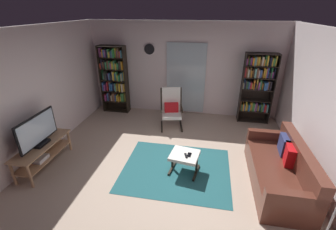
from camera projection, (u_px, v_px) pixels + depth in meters
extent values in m
plane|color=tan|center=(164.00, 171.00, 4.45)|extent=(7.02, 7.02, 0.00)
cube|color=silver|center=(184.00, 70.00, 6.48)|extent=(5.60, 0.06, 2.60)
cube|color=silver|center=(25.00, 100.00, 4.34)|extent=(0.06, 6.00, 2.60)
cube|color=silver|center=(186.00, 79.00, 6.52)|extent=(1.10, 0.01, 2.00)
cube|color=#225A5F|center=(176.00, 169.00, 4.51)|extent=(2.08, 1.71, 0.01)
cube|color=tan|center=(41.00, 145.00, 4.42)|extent=(0.44, 1.30, 0.02)
cube|color=tan|center=(44.00, 156.00, 4.53)|extent=(0.40, 1.24, 0.02)
cylinder|color=tan|center=(30.00, 176.00, 3.96)|extent=(0.05, 0.05, 0.47)
cylinder|color=tan|center=(69.00, 141.00, 5.03)|extent=(0.05, 0.05, 0.47)
cylinder|color=tan|center=(13.00, 174.00, 4.02)|extent=(0.05, 0.05, 0.47)
cylinder|color=tan|center=(55.00, 139.00, 5.09)|extent=(0.05, 0.05, 0.47)
cube|color=silver|center=(39.00, 158.00, 4.38)|extent=(0.26, 0.28, 0.07)
cube|color=black|center=(41.00, 143.00, 4.41)|extent=(0.20, 0.32, 0.05)
cube|color=black|center=(37.00, 130.00, 4.28)|extent=(0.04, 0.99, 0.56)
cube|color=silver|center=(38.00, 130.00, 4.27)|extent=(0.01, 0.93, 0.50)
cube|color=black|center=(102.00, 79.00, 6.73)|extent=(0.02, 0.30, 1.95)
cube|color=black|center=(127.00, 81.00, 6.61)|extent=(0.02, 0.30, 1.95)
cube|color=black|center=(116.00, 79.00, 6.80)|extent=(0.77, 0.02, 1.95)
cube|color=black|center=(117.00, 110.00, 7.08)|extent=(0.74, 0.28, 0.02)
cube|color=black|center=(116.00, 101.00, 6.95)|extent=(0.74, 0.28, 0.02)
cube|color=black|center=(115.00, 91.00, 6.81)|extent=(0.74, 0.28, 0.02)
cube|color=black|center=(114.00, 80.00, 6.67)|extent=(0.74, 0.28, 0.02)
cube|color=black|center=(113.00, 69.00, 6.53)|extent=(0.74, 0.28, 0.02)
cube|color=black|center=(112.00, 57.00, 6.40)|extent=(0.74, 0.28, 0.02)
cube|color=black|center=(111.00, 46.00, 6.26)|extent=(0.74, 0.28, 0.02)
cube|color=red|center=(105.00, 97.00, 6.95)|extent=(0.03, 0.11, 0.20)
cube|color=#993884|center=(107.00, 97.00, 6.95)|extent=(0.03, 0.23, 0.19)
cube|color=teal|center=(108.00, 97.00, 6.95)|extent=(0.02, 0.10, 0.20)
cube|color=#3C5FA5|center=(109.00, 96.00, 6.92)|extent=(0.03, 0.17, 0.25)
cube|color=black|center=(110.00, 96.00, 6.92)|extent=(0.04, 0.19, 0.26)
cube|color=beige|center=(112.00, 98.00, 6.92)|extent=(0.04, 0.14, 0.17)
cube|color=brown|center=(114.00, 97.00, 6.91)|extent=(0.03, 0.21, 0.24)
cube|color=brown|center=(115.00, 96.00, 6.91)|extent=(0.04, 0.21, 0.25)
cube|color=#3157AF|center=(116.00, 97.00, 6.91)|extent=(0.02, 0.20, 0.20)
cube|color=gold|center=(118.00, 98.00, 6.91)|extent=(0.03, 0.17, 0.18)
cube|color=gold|center=(119.00, 97.00, 6.89)|extent=(0.03, 0.16, 0.22)
cube|color=orange|center=(120.00, 99.00, 6.88)|extent=(0.04, 0.19, 0.15)
cube|color=gold|center=(121.00, 98.00, 6.89)|extent=(0.02, 0.13, 0.16)
cube|color=#438345|center=(122.00, 97.00, 6.87)|extent=(0.04, 0.20, 0.27)
cube|color=#448F46|center=(124.00, 97.00, 6.87)|extent=(0.04, 0.21, 0.26)
cube|color=olive|center=(125.00, 97.00, 6.85)|extent=(0.02, 0.16, 0.26)
cube|color=#9B933C|center=(127.00, 98.00, 6.87)|extent=(0.04, 0.13, 0.17)
cube|color=#3A64B3|center=(104.00, 86.00, 6.80)|extent=(0.03, 0.21, 0.25)
cube|color=#984295|center=(106.00, 87.00, 6.83)|extent=(0.04, 0.24, 0.17)
cube|color=#973E90|center=(108.00, 86.00, 6.81)|extent=(0.03, 0.10, 0.22)
cube|color=red|center=(109.00, 86.00, 6.79)|extent=(0.02, 0.24, 0.27)
cube|color=#BAB9A0|center=(110.00, 86.00, 6.79)|extent=(0.04, 0.13, 0.26)
cube|color=#2761A9|center=(111.00, 87.00, 6.77)|extent=(0.02, 0.23, 0.22)
cube|color=#3069B0|center=(113.00, 87.00, 6.77)|extent=(0.04, 0.17, 0.21)
cube|color=#261933|center=(114.00, 87.00, 6.77)|extent=(0.04, 0.12, 0.20)
cube|color=#559F9D|center=(115.00, 87.00, 6.78)|extent=(0.03, 0.14, 0.22)
cube|color=teal|center=(116.00, 88.00, 6.75)|extent=(0.03, 0.19, 0.16)
cube|color=#A58B26|center=(117.00, 87.00, 6.73)|extent=(0.02, 0.15, 0.22)
cube|color=brown|center=(119.00, 87.00, 6.75)|extent=(0.04, 0.16, 0.24)
cube|color=gold|center=(120.00, 87.00, 6.72)|extent=(0.04, 0.21, 0.24)
cube|color=beige|center=(122.00, 87.00, 6.74)|extent=(0.03, 0.18, 0.23)
cube|color=beige|center=(123.00, 87.00, 6.70)|extent=(0.04, 0.24, 0.23)
cube|color=gold|center=(125.00, 87.00, 6.70)|extent=(0.04, 0.21, 0.24)
cube|color=#2E8742|center=(103.00, 75.00, 6.68)|extent=(0.03, 0.11, 0.26)
cube|color=#5C9CA4|center=(104.00, 76.00, 6.67)|extent=(0.04, 0.12, 0.18)
cube|color=#272F24|center=(106.00, 75.00, 6.64)|extent=(0.04, 0.24, 0.26)
cube|color=#282732|center=(107.00, 77.00, 6.65)|extent=(0.03, 0.20, 0.18)
cube|color=#9C4689|center=(109.00, 76.00, 6.67)|extent=(0.04, 0.15, 0.20)
cube|color=#3664A0|center=(110.00, 76.00, 6.63)|extent=(0.03, 0.17, 0.20)
cube|color=#20242E|center=(112.00, 77.00, 6.63)|extent=(0.04, 0.16, 0.16)
cube|color=#C7B29D|center=(113.00, 75.00, 6.63)|extent=(0.03, 0.18, 0.26)
cube|color=gold|center=(114.00, 76.00, 6.60)|extent=(0.04, 0.17, 0.26)
cube|color=#2F60B8|center=(116.00, 77.00, 6.61)|extent=(0.02, 0.14, 0.20)
cube|color=#358D4D|center=(117.00, 76.00, 6.59)|extent=(0.04, 0.13, 0.24)
cube|color=gold|center=(118.00, 77.00, 6.60)|extent=(0.03, 0.18, 0.17)
cube|color=#2C904B|center=(120.00, 77.00, 6.59)|extent=(0.04, 0.24, 0.17)
cube|color=teal|center=(121.00, 76.00, 6.58)|extent=(0.03, 0.12, 0.23)
cube|color=beige|center=(122.00, 77.00, 6.56)|extent=(0.02, 0.22, 0.21)
cube|color=#569098|center=(123.00, 76.00, 6.57)|extent=(0.02, 0.16, 0.24)
cube|color=#A29031|center=(125.00, 76.00, 6.57)|extent=(0.03, 0.16, 0.26)
cube|color=red|center=(101.00, 66.00, 6.54)|extent=(0.02, 0.20, 0.15)
cube|color=#252535|center=(102.00, 64.00, 6.51)|extent=(0.04, 0.12, 0.26)
cube|color=brown|center=(104.00, 65.00, 6.53)|extent=(0.04, 0.15, 0.19)
cube|color=black|center=(105.00, 64.00, 6.51)|extent=(0.04, 0.17, 0.24)
cube|color=#378550|center=(107.00, 65.00, 6.51)|extent=(0.03, 0.19, 0.20)
cube|color=brown|center=(108.00, 65.00, 6.51)|extent=(0.04, 0.14, 0.23)
cube|color=#2F844A|center=(110.00, 65.00, 6.48)|extent=(0.03, 0.14, 0.23)
cube|color=#9C4888|center=(112.00, 65.00, 6.51)|extent=(0.03, 0.21, 0.18)
cube|color=gold|center=(113.00, 65.00, 6.50)|extent=(0.02, 0.22, 0.22)
cube|color=gold|center=(114.00, 66.00, 6.48)|extent=(0.04, 0.16, 0.16)
cube|color=#399053|center=(115.00, 65.00, 6.45)|extent=(0.04, 0.18, 0.24)
cube|color=#A88B2A|center=(117.00, 66.00, 6.46)|extent=(0.04, 0.21, 0.17)
cube|color=#2E8A48|center=(118.00, 66.00, 6.46)|extent=(0.03, 0.20, 0.18)
cube|color=#2E2F30|center=(120.00, 65.00, 6.43)|extent=(0.03, 0.14, 0.24)
cube|color=#2D2F23|center=(122.00, 65.00, 6.45)|extent=(0.04, 0.24, 0.24)
cube|color=orange|center=(123.00, 65.00, 6.43)|extent=(0.04, 0.23, 0.23)
cube|color=#904585|center=(101.00, 52.00, 6.41)|extent=(0.04, 0.17, 0.25)
cube|color=#983E93|center=(102.00, 54.00, 6.42)|extent=(0.03, 0.21, 0.15)
cube|color=orange|center=(103.00, 53.00, 6.39)|extent=(0.02, 0.22, 0.21)
cube|color=#3166A4|center=(105.00, 53.00, 6.39)|extent=(0.04, 0.20, 0.21)
cube|color=#87418B|center=(106.00, 53.00, 6.36)|extent=(0.04, 0.17, 0.20)
cube|color=#1E1930|center=(107.00, 53.00, 6.35)|extent=(0.04, 0.20, 0.21)
cube|color=#368145|center=(109.00, 53.00, 6.35)|extent=(0.03, 0.19, 0.22)
cube|color=gold|center=(110.00, 54.00, 6.36)|extent=(0.04, 0.23, 0.16)
cube|color=#3564A9|center=(112.00, 54.00, 6.36)|extent=(0.04, 0.17, 0.17)
cube|color=#5A989D|center=(113.00, 53.00, 6.36)|extent=(0.02, 0.24, 0.21)
cube|color=#2C8B3D|center=(114.00, 53.00, 6.31)|extent=(0.04, 0.21, 0.25)
cube|color=olive|center=(116.00, 52.00, 6.33)|extent=(0.04, 0.16, 0.27)
cube|color=#884590|center=(118.00, 54.00, 6.32)|extent=(0.03, 0.13, 0.19)
cube|color=brown|center=(119.00, 53.00, 6.29)|extent=(0.04, 0.18, 0.26)
cube|color=red|center=(121.00, 54.00, 6.33)|extent=(0.02, 0.22, 0.17)
cube|color=teal|center=(122.00, 54.00, 6.29)|extent=(0.04, 0.18, 0.21)
cube|color=black|center=(241.00, 88.00, 6.12)|extent=(0.02, 0.30, 1.87)
cube|color=black|center=(273.00, 90.00, 5.99)|extent=(0.02, 0.30, 1.87)
cube|color=black|center=(256.00, 87.00, 6.18)|extent=(0.81, 0.02, 1.87)
cube|color=black|center=(252.00, 120.00, 6.44)|extent=(0.78, 0.28, 0.02)
cube|color=black|center=(253.00, 111.00, 6.32)|extent=(0.78, 0.28, 0.02)
cube|color=black|center=(255.00, 100.00, 6.18)|extent=(0.78, 0.28, 0.02)
cube|color=black|center=(257.00, 89.00, 6.05)|extent=(0.78, 0.28, 0.02)
cube|color=black|center=(259.00, 78.00, 5.92)|extent=(0.78, 0.28, 0.02)
cube|color=black|center=(261.00, 66.00, 5.79)|extent=(0.78, 0.28, 0.02)
cube|color=black|center=(263.00, 54.00, 5.66)|extent=(0.78, 0.28, 0.02)
cube|color=brown|center=(240.00, 105.00, 6.31)|extent=(0.03, 0.14, 0.25)
cube|color=#407A47|center=(242.00, 107.00, 6.32)|extent=(0.03, 0.18, 0.17)
cube|color=orange|center=(243.00, 106.00, 6.30)|extent=(0.03, 0.18, 0.21)
cube|color=#315DAC|center=(244.00, 107.00, 6.33)|extent=(0.02, 0.21, 0.17)
cube|color=gold|center=(246.00, 106.00, 6.29)|extent=(0.03, 0.14, 0.26)
cube|color=gold|center=(247.00, 107.00, 6.30)|extent=(0.02, 0.14, 0.16)
cube|color=#266CB3|center=(249.00, 107.00, 6.30)|extent=(0.04, 0.23, 0.18)
cube|color=orange|center=(250.00, 106.00, 6.28)|extent=(0.03, 0.15, 0.25)
cube|color=#A99330|center=(252.00, 106.00, 6.26)|extent=(0.02, 0.14, 0.26)
cube|color=#2F8443|center=(253.00, 106.00, 6.27)|extent=(0.04, 0.19, 0.23)
cube|color=#BBB5AD|center=(255.00, 107.00, 6.26)|extent=(0.02, 0.15, 0.21)
cube|color=#8A348D|center=(256.00, 106.00, 6.24)|extent=(0.02, 0.19, 0.26)
cube|color=#559E9F|center=(257.00, 107.00, 6.26)|extent=(0.02, 0.12, 0.21)
cube|color=#A5882C|center=(258.00, 108.00, 6.26)|extent=(0.03, 0.13, 0.16)
cube|color=#3064B1|center=(259.00, 107.00, 6.27)|extent=(0.03, 0.11, 0.18)
cube|color=#43813B|center=(262.00, 107.00, 6.23)|extent=(0.04, 0.18, 0.22)
cube|color=#3666A6|center=(263.00, 107.00, 6.23)|extent=(0.03, 0.17, 0.24)
cube|color=red|center=(265.00, 108.00, 6.22)|extent=(0.04, 0.22, 0.21)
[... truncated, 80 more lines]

